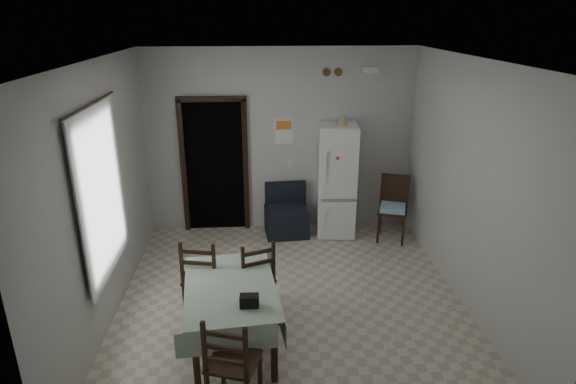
# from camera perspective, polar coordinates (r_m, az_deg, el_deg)

# --- Properties ---
(ground) EXTENTS (4.50, 4.50, 0.00)m
(ground) POSITION_cam_1_polar(r_m,az_deg,el_deg) (6.14, 0.32, -12.66)
(ground) COLOR beige
(ground) RESTS_ON ground
(ceiling) EXTENTS (4.20, 4.50, 0.02)m
(ceiling) POSITION_cam_1_polar(r_m,az_deg,el_deg) (5.16, 0.38, 15.42)
(ceiling) COLOR white
(ceiling) RESTS_ON ground
(wall_back) EXTENTS (4.20, 0.02, 2.90)m
(wall_back) POSITION_cam_1_polar(r_m,az_deg,el_deg) (7.63, -0.88, 5.98)
(wall_back) COLOR beige
(wall_back) RESTS_ON ground
(wall_front) EXTENTS (4.20, 0.02, 2.90)m
(wall_front) POSITION_cam_1_polar(r_m,az_deg,el_deg) (3.47, 3.12, -12.79)
(wall_front) COLOR beige
(wall_front) RESTS_ON ground
(wall_left) EXTENTS (0.02, 4.50, 2.90)m
(wall_left) POSITION_cam_1_polar(r_m,az_deg,el_deg) (5.74, -21.07, -0.35)
(wall_left) COLOR beige
(wall_left) RESTS_ON ground
(wall_right) EXTENTS (0.02, 4.50, 2.90)m
(wall_right) POSITION_cam_1_polar(r_m,az_deg,el_deg) (6.01, 20.76, 0.60)
(wall_right) COLOR beige
(wall_right) RESTS_ON ground
(doorway) EXTENTS (1.06, 0.52, 2.22)m
(doorway) POSITION_cam_1_polar(r_m,az_deg,el_deg) (7.95, -8.54, 3.44)
(doorway) COLOR black
(doorway) RESTS_ON ground
(window_recess) EXTENTS (0.10, 1.20, 1.60)m
(window_recess) POSITION_cam_1_polar(r_m,az_deg,el_deg) (5.54, -22.26, -0.13)
(window_recess) COLOR silver
(window_recess) RESTS_ON ground
(curtain) EXTENTS (0.02, 1.45, 1.85)m
(curtain) POSITION_cam_1_polar(r_m,az_deg,el_deg) (5.51, -21.17, -0.10)
(curtain) COLOR silver
(curtain) RESTS_ON ground
(curtain_rod) EXTENTS (0.02, 1.60, 0.02)m
(curtain_rod) POSITION_cam_1_polar(r_m,az_deg,el_deg) (5.27, -22.39, 9.63)
(curtain_rod) COLOR black
(curtain_rod) RESTS_ON ground
(calendar) EXTENTS (0.28, 0.02, 0.40)m
(calendar) POSITION_cam_1_polar(r_m,az_deg,el_deg) (7.58, -0.51, 7.21)
(calendar) COLOR white
(calendar) RESTS_ON ground
(calendar_image) EXTENTS (0.24, 0.01, 0.14)m
(calendar_image) POSITION_cam_1_polar(r_m,az_deg,el_deg) (7.55, -0.51, 7.94)
(calendar_image) COLOR orange
(calendar_image) RESTS_ON ground
(light_switch) EXTENTS (0.08, 0.02, 0.12)m
(light_switch) POSITION_cam_1_polar(r_m,az_deg,el_deg) (7.72, 0.25, 3.47)
(light_switch) COLOR beige
(light_switch) RESTS_ON ground
(vent_left) EXTENTS (0.12, 0.03, 0.12)m
(vent_left) POSITION_cam_1_polar(r_m,az_deg,el_deg) (7.49, 4.60, 13.98)
(vent_left) COLOR #503B20
(vent_left) RESTS_ON ground
(vent_right) EXTENTS (0.12, 0.03, 0.12)m
(vent_right) POSITION_cam_1_polar(r_m,az_deg,el_deg) (7.52, 5.99, 13.96)
(vent_right) COLOR #503B20
(vent_right) RESTS_ON ground
(emergency_light) EXTENTS (0.25, 0.07, 0.09)m
(emergency_light) POSITION_cam_1_polar(r_m,az_deg,el_deg) (7.58, 9.65, 14.07)
(emergency_light) COLOR white
(emergency_light) RESTS_ON ground
(fridge) EXTENTS (0.63, 0.63, 1.78)m
(fridge) POSITION_cam_1_polar(r_m,az_deg,el_deg) (7.58, 5.75, 1.37)
(fridge) COLOR white
(fridge) RESTS_ON ground
(tan_cone) EXTENTS (0.20, 0.20, 0.16)m
(tan_cone) POSITION_cam_1_polar(r_m,az_deg,el_deg) (7.28, 6.45, 8.50)
(tan_cone) COLOR tan
(tan_cone) RESTS_ON fridge
(navy_seat) EXTENTS (0.71, 0.69, 0.80)m
(navy_seat) POSITION_cam_1_polar(r_m,az_deg,el_deg) (7.66, -0.19, -2.23)
(navy_seat) COLOR black
(navy_seat) RESTS_ON ground
(corner_chair) EXTENTS (0.55, 0.55, 1.01)m
(corner_chair) POSITION_cam_1_polar(r_m,az_deg,el_deg) (7.61, 12.31, -2.03)
(corner_chair) COLOR black
(corner_chair) RESTS_ON ground
(dining_table) EXTENTS (1.06, 1.49, 0.73)m
(dining_table) POSITION_cam_1_polar(r_m,az_deg,el_deg) (5.25, -6.70, -14.42)
(dining_table) COLOR #A5BA9F
(dining_table) RESTS_ON ground
(black_bag) EXTENTS (0.19, 0.12, 0.12)m
(black_bag) POSITION_cam_1_polar(r_m,az_deg,el_deg) (4.69, -4.61, -12.74)
(black_bag) COLOR black
(black_bag) RESTS_ON dining_table
(dining_chair_far_left) EXTENTS (0.51, 0.51, 1.01)m
(dining_chair_far_left) POSITION_cam_1_polar(r_m,az_deg,el_deg) (5.71, -9.91, -9.78)
(dining_chair_far_left) COLOR black
(dining_chair_far_left) RESTS_ON ground
(dining_chair_far_right) EXTENTS (0.54, 0.54, 0.98)m
(dining_chair_far_right) POSITION_cam_1_polar(r_m,az_deg,el_deg) (5.68, -4.12, -9.88)
(dining_chair_far_right) COLOR black
(dining_chair_far_right) RESTS_ON ground
(dining_chair_near_head) EXTENTS (0.53, 0.53, 0.99)m
(dining_chair_near_head) POSITION_cam_1_polar(r_m,az_deg,el_deg) (4.49, -6.47, -19.19)
(dining_chair_near_head) COLOR black
(dining_chair_near_head) RESTS_ON ground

